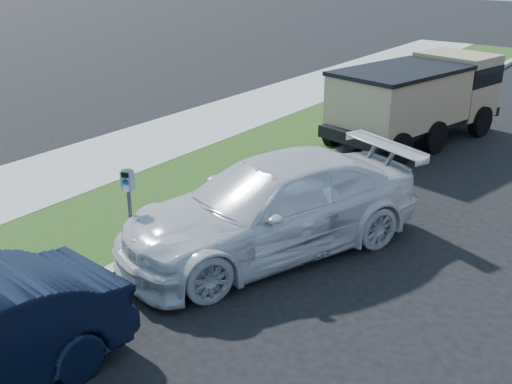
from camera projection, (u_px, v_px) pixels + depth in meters
The scene contains 5 objects.
ground at pixel (290, 290), 9.45m from camera, with size 120.00×120.00×0.00m, color black.
streetside at pixel (137, 176), 13.95m from camera, with size 6.12×50.00×0.15m.
parking_meter at pixel (128, 191), 9.98m from camera, with size 0.24×0.19×1.52m.
white_wagon at pixel (276, 205), 10.50m from camera, with size 2.28×5.60×1.63m, color silver.
dump_truck at pixel (420, 96), 16.41m from camera, with size 3.26×5.95×2.21m.
Camera 1 is at (4.36, -6.92, 5.00)m, focal length 42.00 mm.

